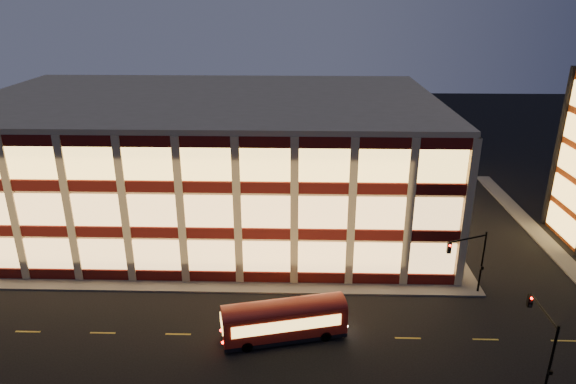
{
  "coord_description": "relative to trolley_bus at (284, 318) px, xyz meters",
  "views": [
    {
      "loc": [
        7.57,
        -39.32,
        25.02
      ],
      "look_at": [
        6.28,
        8.0,
        6.69
      ],
      "focal_mm": 32.0,
      "sensor_mm": 36.0,
      "label": 1
    }
  ],
  "objects": [
    {
      "name": "traffic_signal_far",
      "position": [
        15.85,
        6.4,
        2.33
      ],
      "size": [
        3.79,
        1.87,
        6.0
      ],
      "color": "black",
      "rests_on": "ground"
    },
    {
      "name": "trolley_bus",
      "position": [
        0.0,
        0.0,
        0.0
      ],
      "size": [
        9.8,
        4.55,
        3.22
      ],
      "rotation": [
        0.0,
        0.0,
        0.24
      ],
      "color": "maroon",
      "rests_on": "ground"
    },
    {
      "name": "traffic_signal_near",
      "position": [
        17.14,
        -4.87,
        2.34
      ],
      "size": [
        0.32,
        4.45,
        6.0
      ],
      "color": "black",
      "rests_on": "ground"
    },
    {
      "name": "sidewalk_office_south",
      "position": [
        -9.36,
        7.17,
        -1.71
      ],
      "size": [
        54.0,
        2.0,
        0.15
      ],
      "primitive_type": "cube",
      "color": "#514F4C",
      "rests_on": "ground"
    },
    {
      "name": "sidewalk_tower_west",
      "position": [
        27.64,
        23.17,
        -1.71
      ],
      "size": [
        2.0,
        30.0,
        0.15
      ],
      "primitive_type": "cube",
      "color": "#514F4C",
      "rests_on": "ground"
    },
    {
      "name": "sidewalk_office_east",
      "position": [
        16.64,
        23.17,
        -1.71
      ],
      "size": [
        2.0,
        30.0,
        0.15
      ],
      "primitive_type": "cube",
      "color": "#514F4C",
      "rests_on": "ground"
    },
    {
      "name": "office_building",
      "position": [
        -9.27,
        23.08,
        5.46
      ],
      "size": [
        50.45,
        30.45,
        14.5
      ],
      "color": "tan",
      "rests_on": "ground"
    },
    {
      "name": "ground",
      "position": [
        -6.36,
        6.17,
        -1.78
      ],
      "size": [
        200.0,
        200.0,
        0.0
      ],
      "primitive_type": "plane",
      "color": "black",
      "rests_on": "ground"
    }
  ]
}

